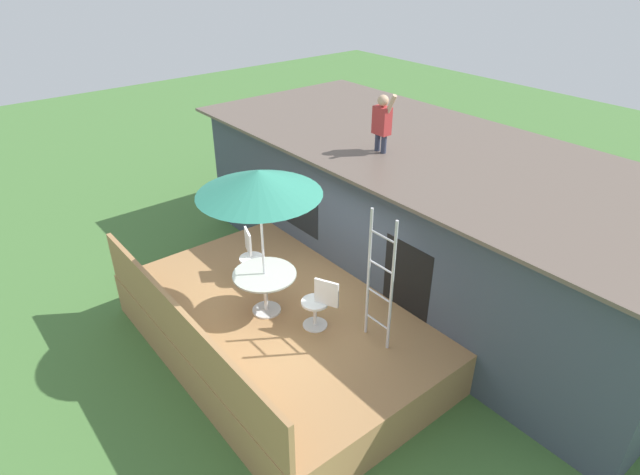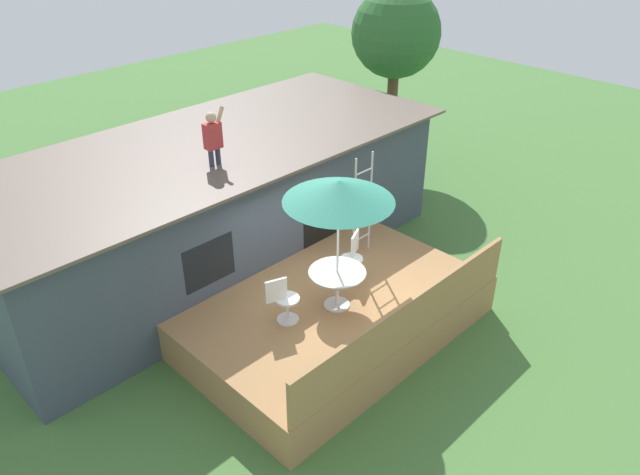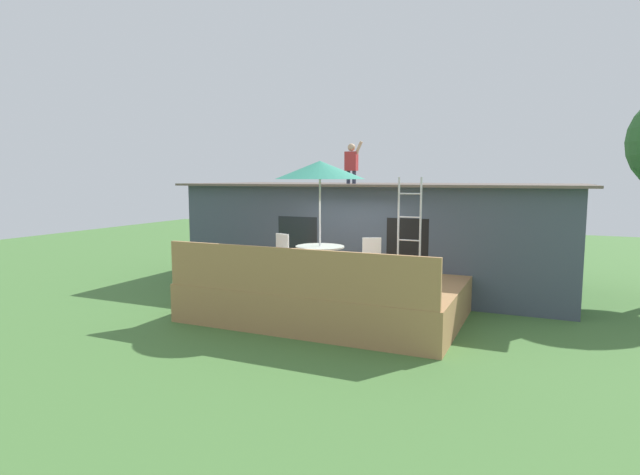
{
  "view_description": "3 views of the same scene",
  "coord_description": "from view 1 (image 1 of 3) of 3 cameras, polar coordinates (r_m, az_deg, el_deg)",
  "views": [
    {
      "loc": [
        6.03,
        -4.06,
        6.29
      ],
      "look_at": [
        -0.07,
        0.87,
        1.84
      ],
      "focal_mm": 29.86,
      "sensor_mm": 36.0,
      "label": 1
    },
    {
      "loc": [
        -6.78,
        -6.46,
        7.69
      ],
      "look_at": [
        0.52,
        0.84,
        1.53
      ],
      "focal_mm": 34.53,
      "sensor_mm": 36.0,
      "label": 2
    },
    {
      "loc": [
        4.28,
        -10.09,
        2.98
      ],
      "look_at": [
        -0.49,
        0.59,
        1.62
      ],
      "focal_mm": 28.77,
      "sensor_mm": 36.0,
      "label": 3
    }
  ],
  "objects": [
    {
      "name": "step_ladder",
      "position": [
        7.85,
        6.44,
        -4.67
      ],
      "size": [
        0.52,
        0.04,
        2.2
      ],
      "color": "silver",
      "rests_on": "deck"
    },
    {
      "name": "patio_table",
      "position": [
        8.75,
        -5.93,
        -4.74
      ],
      "size": [
        1.04,
        1.04,
        0.74
      ],
      "color": "silver",
      "rests_on": "deck"
    },
    {
      "name": "patio_chair_left",
      "position": [
        9.68,
        -7.44,
        -2.05
      ],
      "size": [
        0.6,
        0.44,
        0.92
      ],
      "rotation": [
        0.0,
        0.0,
        -0.34
      ],
      "color": "silver",
      "rests_on": "deck"
    },
    {
      "name": "deck",
      "position": [
        9.36,
        -3.95,
        -9.55
      ],
      "size": [
        5.59,
        3.71,
        0.8
      ],
      "primitive_type": "cube",
      "color": "#A87A4C",
      "rests_on": "ground"
    },
    {
      "name": "person_figure",
      "position": [
        9.79,
        6.7,
        12.43
      ],
      "size": [
        0.47,
        0.2,
        1.11
      ],
      "color": "#33384C",
      "rests_on": "house"
    },
    {
      "name": "patio_chair_right",
      "position": [
        8.43,
        -0.1,
        -7.09
      ],
      "size": [
        0.59,
        0.44,
        0.92
      ],
      "rotation": [
        0.0,
        0.0,
        -2.69
      ],
      "color": "silver",
      "rests_on": "deck"
    },
    {
      "name": "deck_railing",
      "position": [
        8.18,
        -14.64,
        -9.66
      ],
      "size": [
        5.49,
        0.08,
        0.9
      ],
      "primitive_type": "cube",
      "color": "#A87A4C",
      "rests_on": "deck"
    },
    {
      "name": "patio_umbrella",
      "position": [
        7.89,
        -6.58,
        5.88
      ],
      "size": [
        1.9,
        1.9,
        2.54
      ],
      "color": "silver",
      "rests_on": "deck"
    },
    {
      "name": "house",
      "position": [
        10.9,
        11.45,
        2.38
      ],
      "size": [
        10.5,
        4.5,
        2.83
      ],
      "color": "#424C5B",
      "rests_on": "ground"
    },
    {
      "name": "ground_plane",
      "position": [
        9.61,
        -3.87,
        -11.4
      ],
      "size": [
        40.0,
        40.0,
        0.0
      ],
      "primitive_type": "plane",
      "color": "#477538"
    }
  ]
}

